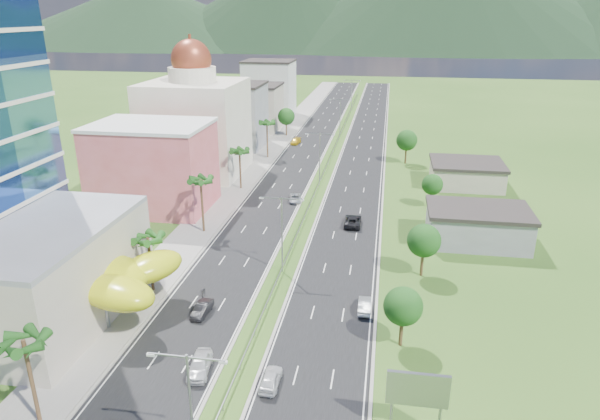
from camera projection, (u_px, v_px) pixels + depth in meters
The scene contains 38 objects.
ground at pixel (267, 309), 65.12m from camera, with size 500.00×500.00×0.00m, color #2D5119.
road_left at pixel (311, 140), 149.44m from camera, with size 11.00×260.00×0.04m, color black.
road_right at pixel (365, 142), 147.16m from camera, with size 11.00×260.00×0.04m, color black.
sidewalk_left at pixel (278, 139), 150.87m from camera, with size 7.00×260.00×0.12m, color gray.
median_guardrail at pixel (331, 156), 131.44m from camera, with size 0.10×216.06×0.76m.
streetlight_median_a at pixel (191, 403), 39.65m from camera, with size 6.04×0.25×11.00m.
streetlight_median_b at pixel (282, 227), 72.00m from camera, with size 6.04×0.25×11.00m.
streetlight_median_c at pixel (320, 153), 108.97m from camera, with size 6.04×0.25×11.00m.
streetlight_median_d at pixel (340, 114), 150.57m from camera, with size 6.04×0.25×11.00m.
streetlight_median_e at pixel (352, 92), 192.17m from camera, with size 6.04×0.25×11.00m.
lime_canopy at pixel (92, 275), 62.71m from camera, with size 18.00×15.00×7.40m.
pink_shophouse at pixel (153, 168), 96.33m from camera, with size 20.00×15.00×15.00m, color #CB5453.
domed_building at pixel (195, 122), 116.24m from camera, with size 20.00×20.00×28.70m.
midrise_grey at pixel (233, 116), 140.37m from camera, with size 16.00×15.00×16.00m, color gray.
midrise_beige at pixel (253, 108), 161.23m from camera, with size 16.00×15.00×13.00m, color #AAA08C.
midrise_white at pixel (269, 89), 181.62m from camera, with size 16.00×15.00×18.00m, color silver.
billboard at pixel (418, 391), 44.35m from camera, with size 5.20×0.35×6.20m.
shed_near at pixel (477, 227), 83.09m from camera, with size 15.00×10.00×5.00m, color gray.
shed_far at pixel (466, 175), 110.63m from camera, with size 14.00×12.00×4.40m, color #AAA08C.
palm_tree_a at pixel (24, 345), 44.33m from camera, with size 3.60×3.60×9.10m.
palm_tree_b at pixel (148, 241), 66.85m from camera, with size 3.60×3.60×8.10m.
palm_tree_c at pixel (201, 182), 84.84m from camera, with size 3.60×3.60×9.60m.
palm_tree_d at pixel (240, 153), 106.43m from camera, with size 3.60×3.60×8.60m.
palm_tree_e at pixel (267, 124), 129.27m from camera, with size 3.60×3.60×9.40m.
leafy_tree_lfar at pixel (286, 117), 153.34m from camera, with size 4.90×4.90×8.05m.
leafy_tree_ra at pixel (403, 306), 56.39m from camera, with size 4.20×4.20×6.90m.
leafy_tree_rb at pixel (424, 241), 71.51m from camera, with size 4.55×4.55×7.47m.
leafy_tree_rc at pixel (432, 185), 97.22m from camera, with size 3.85×3.85×6.33m.
leafy_tree_rd at pixel (407, 140), 125.13m from camera, with size 4.90×4.90×8.05m.
mountain_ridge at pixel (445, 52), 471.95m from camera, with size 860.00×140.00×90.00m, color black, non-canonical shape.
car_white_near_left at pixel (200, 365), 53.35m from camera, with size 2.00×4.97×1.69m, color silver.
car_dark_left at pixel (202, 309), 63.65m from camera, with size 1.49×4.26×1.40m, color black.
car_silver_mid_left at pixel (295, 198), 101.40m from camera, with size 2.13×4.63×1.29m, color #9A9DA1.
car_yellow_far_left at pixel (296, 141), 145.40m from camera, with size 1.98×4.88×1.42m, color gold.
car_white_near_right at pixel (271, 379), 51.51m from camera, with size 1.74×4.32×1.47m, color silver.
car_silver_right at pixel (365, 305), 64.40m from camera, with size 1.51×4.33×1.43m, color #A7AAAF.
car_dark_far_right at pixel (353, 221), 90.07m from camera, with size 2.70×5.86×1.63m, color black.
motorcycle at pixel (203, 291), 67.95m from camera, with size 0.59×1.94×1.24m, color black.
Camera 1 is at (13.24, -55.37, 34.06)m, focal length 32.00 mm.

